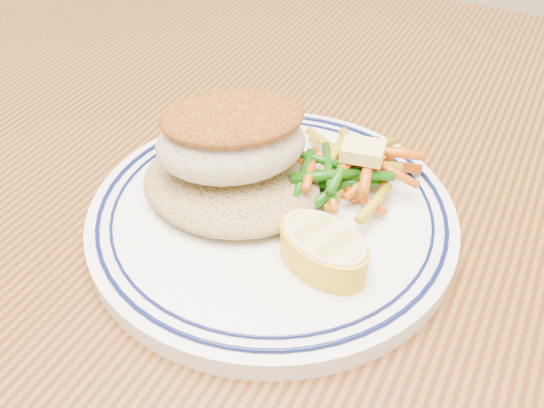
{
  "coord_description": "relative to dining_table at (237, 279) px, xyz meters",
  "views": [
    {
      "loc": [
        0.19,
        -0.3,
        1.05
      ],
      "look_at": [
        0.04,
        -0.02,
        0.77
      ],
      "focal_mm": 40.0,
      "sensor_mm": 36.0,
      "label": 1
    }
  ],
  "objects": [
    {
      "name": "dining_table",
      "position": [
        0.0,
        0.0,
        0.0
      ],
      "size": [
        1.5,
        0.9,
        0.75
      ],
      "color": "#4D290F",
      "rests_on": "ground"
    },
    {
      "name": "plate",
      "position": [
        0.04,
        -0.02,
        0.11
      ],
      "size": [
        0.26,
        0.26,
        0.02
      ],
      "color": "white",
      "rests_on": "dining_table"
    },
    {
      "name": "fish_fillet",
      "position": [
        0.01,
        -0.01,
        0.16
      ],
      "size": [
        0.13,
        0.12,
        0.05
      ],
      "color": "beige",
      "rests_on": "rice_pilaf"
    },
    {
      "name": "lemon_wedge",
      "position": [
        0.1,
        -0.05,
        0.13
      ],
      "size": [
        0.08,
        0.08,
        0.03
      ],
      "color": "yellow",
      "rests_on": "plate"
    },
    {
      "name": "butter_pat",
      "position": [
        0.09,
        0.03,
        0.14
      ],
      "size": [
        0.03,
        0.03,
        0.01
      ],
      "primitive_type": "cube",
      "rotation": [
        0.0,
        0.0,
        0.18
      ],
      "color": "#F1E275",
      "rests_on": "vegetable_pile"
    },
    {
      "name": "rice_pilaf",
      "position": [
        0.01,
        -0.01,
        0.12
      ],
      "size": [
        0.13,
        0.12,
        0.03
      ],
      "primitive_type": "ellipsoid",
      "color": "olive",
      "rests_on": "plate"
    },
    {
      "name": "vegetable_pile",
      "position": [
        0.08,
        0.03,
        0.13
      ],
      "size": [
        0.1,
        0.1,
        0.03
      ],
      "color": "#CB4D0A",
      "rests_on": "plate"
    }
  ]
}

